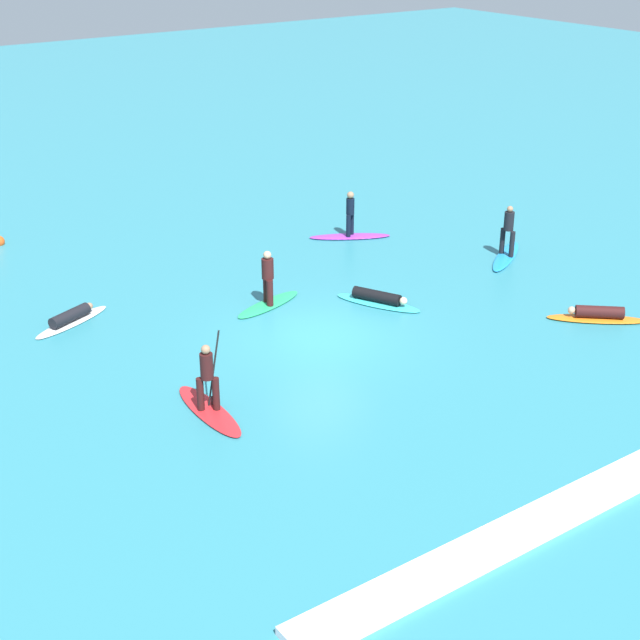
{
  "coord_description": "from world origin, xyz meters",
  "views": [
    {
      "loc": [
        -13.51,
        -19.3,
        11.27
      ],
      "look_at": [
        0.0,
        0.0,
        0.5
      ],
      "focal_mm": 52.39,
      "sensor_mm": 36.0,
      "label": 1
    }
  ],
  "objects_px": {
    "surfer_on_white_board": "(71,318)",
    "surfer_on_orange_board": "(597,315)",
    "surfer_on_red_board": "(208,396)",
    "surfer_on_green_board": "(268,289)",
    "surfer_on_teal_board": "(378,299)",
    "surfer_on_purple_board": "(350,227)",
    "surfer_on_blue_board": "(507,245)"
  },
  "relations": [
    {
      "from": "surfer_on_green_board",
      "to": "surfer_on_teal_board",
      "type": "distance_m",
      "value": 3.33
    },
    {
      "from": "surfer_on_red_board",
      "to": "surfer_on_orange_board",
      "type": "height_order",
      "value": "surfer_on_red_board"
    },
    {
      "from": "surfer_on_teal_board",
      "to": "surfer_on_purple_board",
      "type": "height_order",
      "value": "surfer_on_purple_board"
    },
    {
      "from": "surfer_on_orange_board",
      "to": "surfer_on_teal_board",
      "type": "bearing_deg",
      "value": -4.84
    },
    {
      "from": "surfer_on_blue_board",
      "to": "surfer_on_white_board",
      "type": "relative_size",
      "value": 1.09
    },
    {
      "from": "surfer_on_orange_board",
      "to": "surfer_on_white_board",
      "type": "bearing_deg",
      "value": 6.57
    },
    {
      "from": "surfer_on_white_board",
      "to": "surfer_on_orange_board",
      "type": "bearing_deg",
      "value": -57.13
    },
    {
      "from": "surfer_on_white_board",
      "to": "surfer_on_green_board",
      "type": "bearing_deg",
      "value": -45.12
    },
    {
      "from": "surfer_on_orange_board",
      "to": "surfer_on_white_board",
      "type": "relative_size",
      "value": 0.96
    },
    {
      "from": "surfer_on_red_board",
      "to": "surfer_on_white_board",
      "type": "height_order",
      "value": "surfer_on_red_board"
    },
    {
      "from": "surfer_on_orange_board",
      "to": "surfer_on_white_board",
      "type": "height_order",
      "value": "surfer_on_orange_board"
    },
    {
      "from": "surfer_on_red_board",
      "to": "surfer_on_green_board",
      "type": "bearing_deg",
      "value": -43.39
    },
    {
      "from": "surfer_on_teal_board",
      "to": "surfer_on_purple_board",
      "type": "xyz_separation_m",
      "value": [
        2.89,
        5.31,
        0.24
      ]
    },
    {
      "from": "surfer_on_green_board",
      "to": "surfer_on_orange_board",
      "type": "distance_m",
      "value": 9.66
    },
    {
      "from": "surfer_on_orange_board",
      "to": "surfer_on_teal_board",
      "type": "relative_size",
      "value": 0.93
    },
    {
      "from": "surfer_on_green_board",
      "to": "surfer_on_orange_board",
      "type": "bearing_deg",
      "value": 122.17
    },
    {
      "from": "surfer_on_orange_board",
      "to": "surfer_on_white_board",
      "type": "distance_m",
      "value": 15.21
    },
    {
      "from": "surfer_on_red_board",
      "to": "surfer_on_teal_board",
      "type": "xyz_separation_m",
      "value": [
        7.31,
        2.76,
        -0.28
      ]
    },
    {
      "from": "surfer_on_orange_board",
      "to": "surfer_on_purple_board",
      "type": "relative_size",
      "value": 0.91
    },
    {
      "from": "surfer_on_red_board",
      "to": "surfer_on_green_board",
      "type": "distance_m",
      "value": 6.44
    },
    {
      "from": "surfer_on_purple_board",
      "to": "surfer_on_teal_board",
      "type": "bearing_deg",
      "value": 91.41
    },
    {
      "from": "surfer_on_teal_board",
      "to": "surfer_on_white_board",
      "type": "xyz_separation_m",
      "value": [
        -8.1,
        3.98,
        0.01
      ]
    },
    {
      "from": "surfer_on_blue_board",
      "to": "surfer_on_teal_board",
      "type": "relative_size",
      "value": 1.06
    },
    {
      "from": "surfer_on_green_board",
      "to": "surfer_on_white_board",
      "type": "relative_size",
      "value": 0.99
    },
    {
      "from": "surfer_on_red_board",
      "to": "surfer_on_teal_board",
      "type": "height_order",
      "value": "surfer_on_red_board"
    },
    {
      "from": "surfer_on_white_board",
      "to": "surfer_on_purple_board",
      "type": "xyz_separation_m",
      "value": [
        10.99,
        1.33,
        0.24
      ]
    },
    {
      "from": "surfer_on_blue_board",
      "to": "surfer_on_white_board",
      "type": "height_order",
      "value": "surfer_on_blue_board"
    },
    {
      "from": "surfer_on_red_board",
      "to": "surfer_on_teal_board",
      "type": "relative_size",
      "value": 1.05
    },
    {
      "from": "surfer_on_teal_board",
      "to": "surfer_on_purple_board",
      "type": "relative_size",
      "value": 0.97
    },
    {
      "from": "surfer_on_red_board",
      "to": "surfer_on_blue_board",
      "type": "distance_m",
      "value": 13.77
    },
    {
      "from": "surfer_on_green_board",
      "to": "surfer_on_blue_board",
      "type": "distance_m",
      "value": 8.88
    },
    {
      "from": "surfer_on_blue_board",
      "to": "surfer_on_orange_board",
      "type": "bearing_deg",
      "value": -139.39
    }
  ]
}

